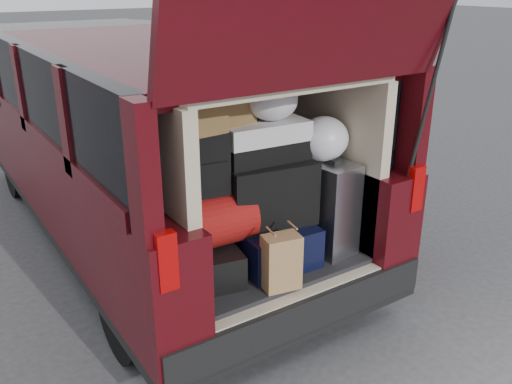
{
  "coord_description": "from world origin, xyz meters",
  "views": [
    {
      "loc": [
        -1.75,
        -2.44,
        2.27
      ],
      "look_at": [
        -0.0,
        0.2,
        1.01
      ],
      "focal_mm": 38.0,
      "sensor_mm": 36.0,
      "label": 1
    }
  ],
  "objects_px": {
    "silver_roller": "(325,206)",
    "backpack": "(205,164)",
    "black_hardshell": "(203,260)",
    "twotone_duffel": "(263,141)",
    "navy_hardshell": "(267,240)",
    "kraft_bag": "(281,262)",
    "black_soft_case": "(268,193)",
    "red_duffel": "(211,221)"
  },
  "relations": [
    {
      "from": "twotone_duffel",
      "to": "navy_hardshell",
      "type": "bearing_deg",
      "value": -83.72
    },
    {
      "from": "navy_hardshell",
      "to": "twotone_duffel",
      "type": "relative_size",
      "value": 1.09
    },
    {
      "from": "navy_hardshell",
      "to": "black_soft_case",
      "type": "bearing_deg",
      "value": -50.31
    },
    {
      "from": "silver_roller",
      "to": "backpack",
      "type": "relative_size",
      "value": 1.66
    },
    {
      "from": "red_duffel",
      "to": "black_hardshell",
      "type": "bearing_deg",
      "value": 152.99
    },
    {
      "from": "black_soft_case",
      "to": "kraft_bag",
      "type": "bearing_deg",
      "value": -103.41
    },
    {
      "from": "navy_hardshell",
      "to": "black_soft_case",
      "type": "xyz_separation_m",
      "value": [
        0.0,
        -0.0,
        0.33
      ]
    },
    {
      "from": "navy_hardshell",
      "to": "red_duffel",
      "type": "height_order",
      "value": "red_duffel"
    },
    {
      "from": "silver_roller",
      "to": "twotone_duffel",
      "type": "bearing_deg",
      "value": 154.6
    },
    {
      "from": "backpack",
      "to": "black_hardshell",
      "type": "bearing_deg",
      "value": -168.77
    },
    {
      "from": "navy_hardshell",
      "to": "black_soft_case",
      "type": "height_order",
      "value": "black_soft_case"
    },
    {
      "from": "navy_hardshell",
      "to": "twotone_duffel",
      "type": "xyz_separation_m",
      "value": [
        -0.0,
        0.05,
        0.65
      ]
    },
    {
      "from": "backpack",
      "to": "twotone_duffel",
      "type": "bearing_deg",
      "value": 11.57
    },
    {
      "from": "black_hardshell",
      "to": "silver_roller",
      "type": "bearing_deg",
      "value": 3.01
    },
    {
      "from": "black_hardshell",
      "to": "kraft_bag",
      "type": "bearing_deg",
      "value": -38.05
    },
    {
      "from": "kraft_bag",
      "to": "twotone_duffel",
      "type": "height_order",
      "value": "twotone_duffel"
    },
    {
      "from": "black_hardshell",
      "to": "navy_hardshell",
      "type": "bearing_deg",
      "value": 7.84
    },
    {
      "from": "black_soft_case",
      "to": "backpack",
      "type": "bearing_deg",
      "value": -175.2
    },
    {
      "from": "black_hardshell",
      "to": "black_soft_case",
      "type": "distance_m",
      "value": 0.58
    },
    {
      "from": "black_hardshell",
      "to": "navy_hardshell",
      "type": "distance_m",
      "value": 0.46
    },
    {
      "from": "red_duffel",
      "to": "twotone_duffel",
      "type": "distance_m",
      "value": 0.58
    },
    {
      "from": "silver_roller",
      "to": "kraft_bag",
      "type": "relative_size",
      "value": 1.84
    },
    {
      "from": "red_duffel",
      "to": "twotone_duffel",
      "type": "bearing_deg",
      "value": 10.71
    },
    {
      "from": "silver_roller",
      "to": "red_duffel",
      "type": "distance_m",
      "value": 0.82
    },
    {
      "from": "kraft_bag",
      "to": "twotone_duffel",
      "type": "bearing_deg",
      "value": 81.53
    },
    {
      "from": "black_soft_case",
      "to": "navy_hardshell",
      "type": "bearing_deg",
      "value": 135.29
    },
    {
      "from": "kraft_bag",
      "to": "silver_roller",
      "type": "bearing_deg",
      "value": 35.33
    },
    {
      "from": "black_soft_case",
      "to": "backpack",
      "type": "relative_size",
      "value": 1.51
    },
    {
      "from": "red_duffel",
      "to": "backpack",
      "type": "bearing_deg",
      "value": 114.02
    },
    {
      "from": "navy_hardshell",
      "to": "kraft_bag",
      "type": "height_order",
      "value": "kraft_bag"
    },
    {
      "from": "twotone_duffel",
      "to": "black_soft_case",
      "type": "bearing_deg",
      "value": -81.1
    },
    {
      "from": "kraft_bag",
      "to": "backpack",
      "type": "bearing_deg",
      "value": 137.76
    },
    {
      "from": "navy_hardshell",
      "to": "red_duffel",
      "type": "relative_size",
      "value": 1.19
    },
    {
      "from": "kraft_bag",
      "to": "black_soft_case",
      "type": "height_order",
      "value": "black_soft_case"
    },
    {
      "from": "black_hardshell",
      "to": "red_duffel",
      "type": "xyz_separation_m",
      "value": [
        0.05,
        -0.03,
        0.27
      ]
    },
    {
      "from": "silver_roller",
      "to": "red_duffel",
      "type": "height_order",
      "value": "silver_roller"
    },
    {
      "from": "red_duffel",
      "to": "backpack",
      "type": "distance_m",
      "value": 0.35
    },
    {
      "from": "navy_hardshell",
      "to": "twotone_duffel",
      "type": "distance_m",
      "value": 0.66
    },
    {
      "from": "silver_roller",
      "to": "red_duffel",
      "type": "relative_size",
      "value": 1.24
    },
    {
      "from": "black_hardshell",
      "to": "backpack",
      "type": "bearing_deg",
      "value": 13.82
    },
    {
      "from": "black_hardshell",
      "to": "kraft_bag",
      "type": "relative_size",
      "value": 1.56
    },
    {
      "from": "kraft_bag",
      "to": "twotone_duffel",
      "type": "relative_size",
      "value": 0.62
    }
  ]
}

